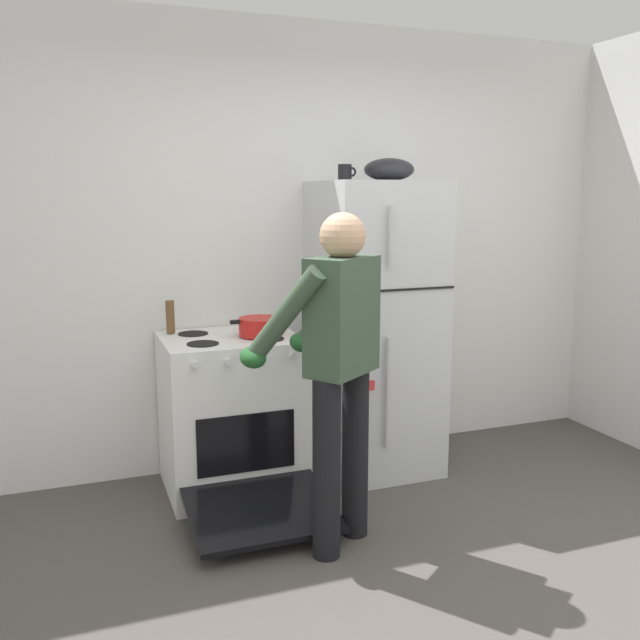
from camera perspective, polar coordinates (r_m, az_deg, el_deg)
The scene contains 9 objects.
ground at distance 3.05m, azimuth 11.07°, elevation -23.22°, with size 8.00×8.00×0.00m, color #4C4742.
kitchen_wall_back at distance 4.33m, azimuth -1.92°, elevation 6.04°, with size 6.00×0.10×2.70m, color white.
refrigerator at distance 4.18m, azimuth 4.53°, elevation -0.70°, with size 0.68×0.72×1.75m.
stove_range at distance 3.99m, azimuth -7.25°, elevation -7.83°, with size 0.76×1.21×0.90m.
person_cook at distance 3.19m, azimuth 1.31°, elevation -2.71°, with size 0.66×0.69×1.60m.
red_pot at distance 3.87m, azimuth -5.01°, elevation -0.54°, with size 0.34×0.24×0.10m.
coffee_mug at distance 4.07m, azimuth 2.10°, elevation 12.13°, with size 0.11×0.08×0.10m.
pepper_mill at distance 4.01m, azimuth -12.33°, elevation 0.26°, with size 0.05×0.05×0.19m, color brown.
mixing_bowl at distance 4.14m, azimuth 5.75°, elevation 12.32°, with size 0.29×0.29×0.13m, color black.
Camera 1 is at (-1.37, -2.14, 1.67)m, focal length 38.55 mm.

